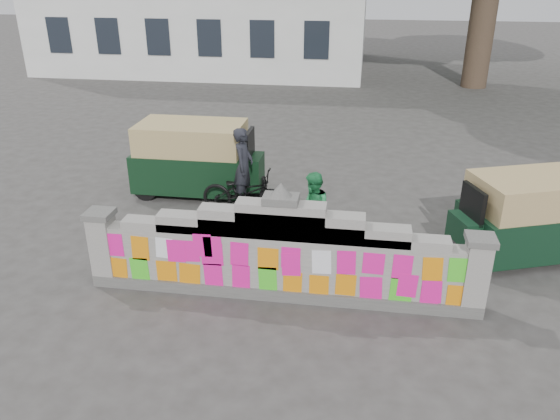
{
  "coord_description": "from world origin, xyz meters",
  "views": [
    {
      "loc": [
        1.14,
        -7.58,
        5.03
      ],
      "look_at": [
        -0.17,
        1.0,
        1.1
      ],
      "focal_mm": 35.0,
      "sensor_mm": 36.0,
      "label": 1
    }
  ],
  "objects": [
    {
      "name": "cyclist_rider",
      "position": [
        -1.28,
        3.13,
        0.84
      ],
      "size": [
        0.44,
        0.64,
        1.68
      ],
      "primitive_type": "imported",
      "rotation": [
        0.0,
        0.0,
        1.51
      ],
      "color": "black",
      "rests_on": "ground"
    },
    {
      "name": "rickshaw_right",
      "position": [
        4.3,
        2.03,
        0.82
      ],
      "size": [
        2.95,
        2.1,
        1.59
      ],
      "rotation": [
        0.0,
        0.0,
        3.5
      ],
      "color": "black",
      "rests_on": "ground"
    },
    {
      "name": "parapet_wall",
      "position": [
        -0.0,
        -0.01,
        0.75
      ],
      "size": [
        6.48,
        0.44,
        2.01
      ],
      "color": "#4C4C49",
      "rests_on": "ground"
    },
    {
      "name": "ground",
      "position": [
        0.0,
        0.0,
        0.0
      ],
      "size": [
        100.0,
        100.0,
        0.0
      ],
      "primitive_type": "plane",
      "color": "#383533",
      "rests_on": "ground"
    },
    {
      "name": "pedestrian",
      "position": [
        0.33,
        1.86,
        0.74
      ],
      "size": [
        0.69,
        0.82,
        1.49
      ],
      "primitive_type": "imported",
      "rotation": [
        0.0,
        0.0,
        -1.38
      ],
      "color": "#27904D",
      "rests_on": "ground"
    },
    {
      "name": "rickshaw_left",
      "position": [
        -2.64,
        4.12,
        0.88
      ],
      "size": [
        3.08,
        1.44,
        1.7
      ],
      "rotation": [
        0.0,
        0.0,
        0.0
      ],
      "color": "black",
      "rests_on": "ground"
    },
    {
      "name": "cyclist_bike",
      "position": [
        -1.28,
        3.13,
        0.5
      ],
      "size": [
        1.93,
        0.78,
        0.99
      ],
      "primitive_type": "imported",
      "rotation": [
        0.0,
        0.0,
        1.51
      ],
      "color": "black",
      "rests_on": "ground"
    }
  ]
}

